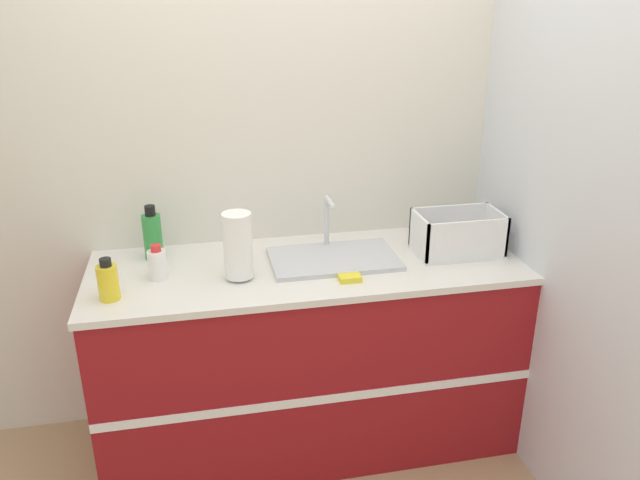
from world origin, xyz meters
name	(u,v)px	position (x,y,z in m)	size (l,w,h in m)	color
wall_back	(293,156)	(0.00, 0.70, 1.30)	(4.25, 0.06, 2.60)	beige
wall_right	(521,165)	(0.96, 0.33, 1.30)	(0.06, 2.67, 2.60)	silver
counter_cabinet	(309,353)	(0.00, 0.33, 0.46)	(1.88, 0.69, 0.91)	maroon
sink	(333,256)	(0.12, 0.35, 0.93)	(0.55, 0.34, 0.26)	silver
paper_towel_roll	(238,246)	(-0.30, 0.25, 1.05)	(0.12, 0.12, 0.28)	#4C4C51
dish_rack	(457,238)	(0.68, 0.32, 0.99)	(0.38, 0.23, 0.19)	white
bottle_white_spray	(157,264)	(-0.63, 0.31, 0.98)	(0.08, 0.08, 0.15)	white
bottle_green	(153,235)	(-0.65, 0.53, 1.02)	(0.08, 0.08, 0.24)	#2D8C3D
bottle_yellow	(108,281)	(-0.81, 0.16, 0.99)	(0.08, 0.08, 0.17)	yellow
sponge	(350,278)	(0.14, 0.13, 0.92)	(0.09, 0.06, 0.02)	yellow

